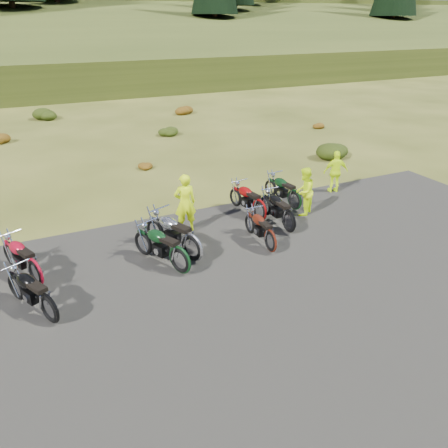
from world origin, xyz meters
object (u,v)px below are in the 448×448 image
motorcycle_0 (52,323)px  motorcycle_7 (294,210)px  person_middle (185,204)px  motorcycle_3 (192,261)px

motorcycle_0 → motorcycle_7: (8.30, 2.95, 0.00)m
motorcycle_7 → person_middle: 4.10m
motorcycle_7 → motorcycle_0: bearing=103.3°
person_middle → motorcycle_3: bearing=81.6°
motorcycle_3 → person_middle: 2.12m
motorcycle_0 → motorcycle_3: motorcycle_3 is taller
motorcycle_0 → motorcycle_7: size_ratio=1.01×
motorcycle_7 → motorcycle_3: bearing=105.2°
motorcycle_0 → person_middle: person_middle is taller
person_middle → motorcycle_0: bearing=42.3°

